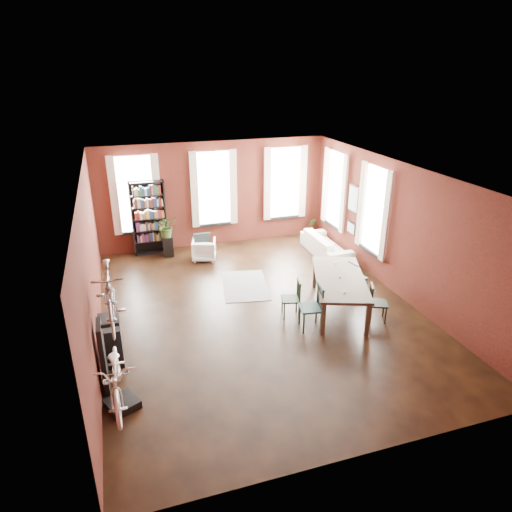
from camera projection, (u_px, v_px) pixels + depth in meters
name	position (u px, v px, depth m)	size (l,w,h in m)	color
room	(261.00, 213.00, 10.36)	(9.00, 9.04, 3.22)	black
dining_table	(339.00, 293.00, 10.47)	(1.09, 2.39, 0.82)	#46372A
dining_chair_a	(311.00, 308.00, 9.67)	(0.46, 0.46, 1.00)	#1A3937
dining_chair_b	(291.00, 299.00, 10.17)	(0.40, 0.40, 0.88)	#1C301C
dining_chair_c	(378.00, 303.00, 10.01)	(0.39, 0.39, 0.85)	black
dining_chair_d	(357.00, 277.00, 11.24)	(0.38, 0.38, 0.83)	#183336
bookshelf	(149.00, 218.00, 13.36)	(1.00, 0.32, 2.20)	black
white_armchair	(204.00, 249.00, 13.20)	(0.66, 0.61, 0.68)	white
cream_sofa	(326.00, 242.00, 13.53)	(2.08, 0.61, 0.81)	beige
striped_rug	(245.00, 285.00, 11.74)	(1.11, 1.78, 0.01)	black
bike_trainer	(122.00, 404.00, 7.56)	(0.47, 0.47, 0.14)	black
bike_wall_rack	(103.00, 357.00, 7.79)	(0.16, 0.60, 1.30)	black
console_table	(111.00, 340.00, 8.71)	(0.40, 0.80, 0.80)	black
plant_stand	(168.00, 246.00, 13.48)	(0.30, 0.30, 0.60)	black
plant_by_sofa	(311.00, 231.00, 15.16)	(0.33, 0.59, 0.26)	#305220
plant_small	(364.00, 288.00, 11.47)	(0.19, 0.36, 0.13)	#244F1F
bicycle_floor	(114.00, 354.00, 7.19)	(0.63, 0.95, 1.80)	white
bicycle_hung	(107.00, 277.00, 7.28)	(0.47, 1.00, 1.66)	#A5A8AD
plant_on_stand	(167.00, 229.00, 13.25)	(0.58, 0.64, 0.50)	#345421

